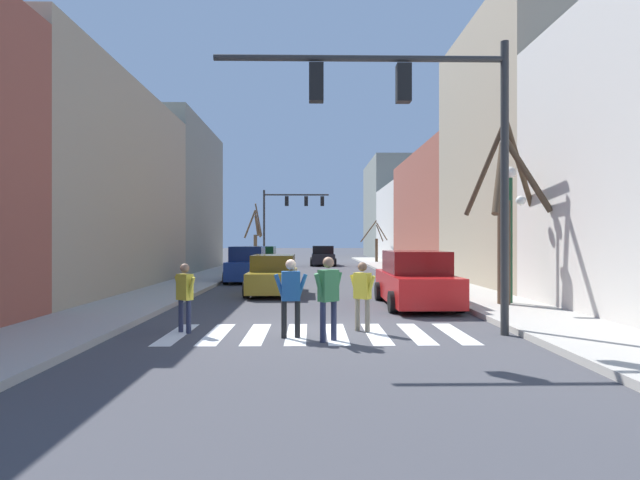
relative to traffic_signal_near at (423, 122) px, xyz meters
The scene contains 21 objects.
ground_plane 5.31m from the traffic_signal_near, behind, with size 240.00×240.00×0.00m, color #424247.
sidewalk_left 9.38m from the traffic_signal_near, behind, with size 2.65×90.00×0.15m.
sidewalk_right 5.79m from the traffic_signal_near, ahead, with size 2.65×90.00×0.15m.
building_row_left 17.38m from the traffic_signal_near, 135.81° to the left, with size 6.00×33.96×9.77m.
building_row_right 27.88m from the traffic_signal_near, 73.90° to the left, with size 6.00×63.49×12.10m.
crosswalk_stripes 5.30m from the traffic_signal_near, behind, with size 6.75×2.60×0.01m.
traffic_signal_near is the anchor object (origin of this frame).
traffic_signal_far 32.31m from the traffic_signal_near, 98.06° to the left, with size 5.67×0.28×6.43m.
street_lamp_right_corner 6.06m from the traffic_signal_near, 49.90° to the left, with size 0.95×0.36×4.28m.
car_parked_right_near 21.35m from the traffic_signal_near, 105.57° to the left, with size 2.12×4.37×1.73m.
car_parked_left_mid 6.35m from the traffic_signal_near, 80.02° to the left, with size 2.19×4.90×1.77m.
car_driving_away_lane 30.75m from the traffic_signal_near, 92.87° to the left, with size 2.11×4.43×1.64m.
car_parked_left_far 10.26m from the traffic_signal_near, 114.84° to the left, with size 1.99×4.52×1.54m.
car_parked_left_near 15.71m from the traffic_signal_near, 111.99° to the left, with size 1.98×4.12×1.80m.
pedestrian_waiting_at_curb 4.03m from the traffic_signal_near, 159.56° to the left, with size 0.59×0.50×1.61m.
pedestrian_on_left_sidewalk 4.75m from the traffic_signal_near, behind, with size 0.74×0.27×1.71m.
pedestrian_near_right_corner 6.60m from the traffic_signal_near, behind, with size 0.59×0.48×1.59m.
pedestrian_on_right_sidewalk 4.30m from the traffic_signal_near, 164.00° to the right, with size 0.64×0.55×1.77m.
street_tree_right_mid 37.44m from the traffic_signal_near, 102.06° to the left, with size 1.55×2.57×5.46m.
street_tree_left_mid 5.84m from the traffic_signal_near, 50.38° to the left, with size 2.29×2.50×5.80m.
street_tree_right_far 34.26m from the traffic_signal_near, 84.32° to the left, with size 2.52×0.52×3.77m.
Camera 1 is at (-0.12, -11.41, 2.12)m, focal length 28.00 mm.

